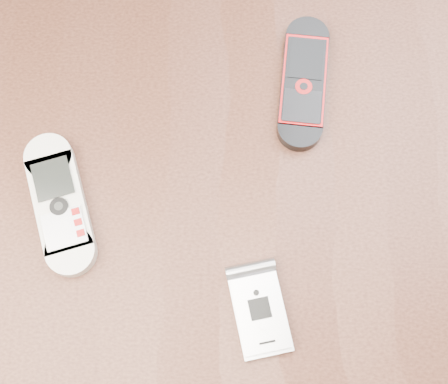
{
  "coord_description": "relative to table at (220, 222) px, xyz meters",
  "views": [
    {
      "loc": [
        0.0,
        -0.18,
        1.33
      ],
      "look_at": [
        0.01,
        0.0,
        0.76
      ],
      "focal_mm": 50.0,
      "sensor_mm": 36.0,
      "label": 1
    }
  ],
  "objects": [
    {
      "name": "motorola_razr",
      "position": [
        0.04,
        -0.11,
        0.11
      ],
      "size": [
        0.06,
        0.1,
        0.01
      ],
      "primitive_type": "cube",
      "rotation": [
        0.0,
        0.0,
        0.2
      ],
      "color": "silver",
      "rests_on": "table"
    },
    {
      "name": "nokia_white",
      "position": [
        -0.15,
        -0.01,
        0.11
      ],
      "size": [
        0.09,
        0.15,
        0.02
      ],
      "primitive_type": "cube",
      "rotation": [
        0.0,
        0.0,
        0.29
      ],
      "color": "silver",
      "rests_on": "table"
    },
    {
      "name": "table",
      "position": [
        0.0,
        0.0,
        0.0
      ],
      "size": [
        1.2,
        0.8,
        0.75
      ],
      "color": "black",
      "rests_on": "ground"
    },
    {
      "name": "ground",
      "position": [
        0.0,
        0.0,
        -0.64
      ],
      "size": [
        4.0,
        4.0,
        0.0
      ],
      "primitive_type": "plane",
      "color": "#472B19",
      "rests_on": "ground"
    },
    {
      "name": "nokia_black_red",
      "position": [
        0.09,
        0.12,
        0.11
      ],
      "size": [
        0.06,
        0.15,
        0.01
      ],
      "primitive_type": "cube",
      "rotation": [
        0.0,
        0.0,
        -0.11
      ],
      "color": "black",
      "rests_on": "table"
    }
  ]
}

